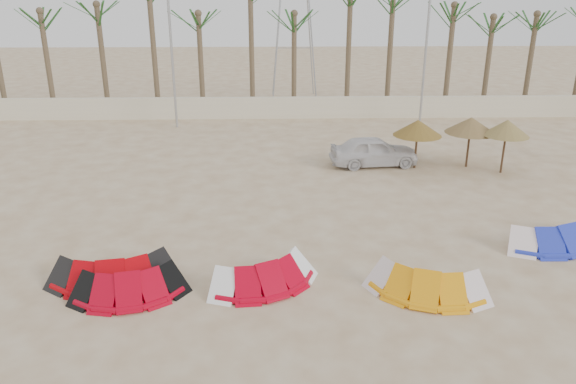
{
  "coord_description": "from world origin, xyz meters",
  "views": [
    {
      "loc": [
        -0.46,
        -11.55,
        8.02
      ],
      "look_at": [
        0.0,
        6.0,
        1.3
      ],
      "focal_mm": 35.0,
      "sensor_mm": 36.0,
      "label": 1
    }
  ],
  "objects_px": {
    "car": "(374,151)",
    "parasol_left": "(418,128)",
    "kite_red_mid": "(132,279)",
    "kite_red_left": "(115,265)",
    "parasol_mid": "(471,125)",
    "kite_blue": "(554,229)",
    "kite_orange": "(424,276)",
    "kite_red_right": "(265,269)",
    "parasol_right": "(507,128)"
  },
  "relations": [
    {
      "from": "car",
      "to": "parasol_left",
      "type": "bearing_deg",
      "value": -108.23
    },
    {
      "from": "kite_red_mid",
      "to": "car",
      "type": "xyz_separation_m",
      "value": [
        8.41,
        10.87,
        0.26
      ]
    },
    {
      "from": "kite_red_left",
      "to": "parasol_mid",
      "type": "distance_m",
      "value": 16.51
    },
    {
      "from": "kite_blue",
      "to": "car",
      "type": "distance_m",
      "value": 9.18
    },
    {
      "from": "parasol_mid",
      "to": "car",
      "type": "bearing_deg",
      "value": 175.74
    },
    {
      "from": "kite_orange",
      "to": "parasol_left",
      "type": "relative_size",
      "value": 1.61
    },
    {
      "from": "kite_red_right",
      "to": "parasol_right",
      "type": "relative_size",
      "value": 1.5
    },
    {
      "from": "kite_red_left",
      "to": "kite_red_mid",
      "type": "relative_size",
      "value": 1.12
    },
    {
      "from": "parasol_mid",
      "to": "parasol_right",
      "type": "xyz_separation_m",
      "value": [
        1.25,
        -0.87,
        0.09
      ]
    },
    {
      "from": "car",
      "to": "parasol_mid",
      "type": "bearing_deg",
      "value": -99.69
    },
    {
      "from": "kite_red_left",
      "to": "parasol_mid",
      "type": "relative_size",
      "value": 1.59
    },
    {
      "from": "parasol_mid",
      "to": "parasol_right",
      "type": "bearing_deg",
      "value": -34.63
    },
    {
      "from": "parasol_right",
      "to": "kite_blue",
      "type": "bearing_deg",
      "value": -97.87
    },
    {
      "from": "parasol_left",
      "to": "parasol_mid",
      "type": "height_order",
      "value": "parasol_mid"
    },
    {
      "from": "kite_blue",
      "to": "parasol_mid",
      "type": "height_order",
      "value": "parasol_mid"
    },
    {
      "from": "parasol_left",
      "to": "kite_red_mid",
      "type": "bearing_deg",
      "value": -134.31
    },
    {
      "from": "kite_blue",
      "to": "kite_orange",
      "type": "bearing_deg",
      "value": -149.45
    },
    {
      "from": "parasol_mid",
      "to": "parasol_right",
      "type": "relative_size",
      "value": 0.96
    },
    {
      "from": "kite_blue",
      "to": "parasol_mid",
      "type": "bearing_deg",
      "value": 92.31
    },
    {
      "from": "kite_blue",
      "to": "parasol_mid",
      "type": "xyz_separation_m",
      "value": [
        -0.31,
        7.69,
        1.5
      ]
    },
    {
      "from": "parasol_left",
      "to": "parasol_mid",
      "type": "bearing_deg",
      "value": 2.36
    },
    {
      "from": "kite_red_mid",
      "to": "kite_orange",
      "type": "relative_size",
      "value": 0.92
    },
    {
      "from": "kite_red_right",
      "to": "car",
      "type": "height_order",
      "value": "car"
    },
    {
      "from": "kite_red_mid",
      "to": "car",
      "type": "height_order",
      "value": "car"
    },
    {
      "from": "kite_red_mid",
      "to": "kite_orange",
      "type": "height_order",
      "value": "same"
    },
    {
      "from": "parasol_left",
      "to": "car",
      "type": "bearing_deg",
      "value": 167.21
    },
    {
      "from": "kite_red_left",
      "to": "parasol_mid",
      "type": "bearing_deg",
      "value": 36.33
    },
    {
      "from": "kite_orange",
      "to": "parasol_left",
      "type": "bearing_deg",
      "value": 77.8
    },
    {
      "from": "kite_orange",
      "to": "kite_red_right",
      "type": "bearing_deg",
      "value": 172.98
    },
    {
      "from": "kite_red_mid",
      "to": "kite_red_right",
      "type": "xyz_separation_m",
      "value": [
        3.59,
        0.47,
        0.0
      ]
    },
    {
      "from": "kite_red_left",
      "to": "parasol_left",
      "type": "xyz_separation_m",
      "value": [
        10.87,
        9.64,
        1.43
      ]
    },
    {
      "from": "kite_red_mid",
      "to": "kite_orange",
      "type": "distance_m",
      "value": 7.94
    },
    {
      "from": "kite_orange",
      "to": "parasol_right",
      "type": "bearing_deg",
      "value": 58.8
    },
    {
      "from": "kite_red_left",
      "to": "kite_red_mid",
      "type": "distance_m",
      "value": 1.05
    },
    {
      "from": "kite_red_left",
      "to": "car",
      "type": "relative_size",
      "value": 0.92
    },
    {
      "from": "kite_blue",
      "to": "parasol_left",
      "type": "bearing_deg",
      "value": 109.48
    },
    {
      "from": "kite_red_left",
      "to": "parasol_mid",
      "type": "height_order",
      "value": "parasol_mid"
    },
    {
      "from": "parasol_right",
      "to": "kite_red_left",
      "type": "bearing_deg",
      "value": -148.54
    },
    {
      "from": "kite_red_right",
      "to": "car",
      "type": "xyz_separation_m",
      "value": [
        4.82,
        10.4,
        0.26
      ]
    },
    {
      "from": "kite_orange",
      "to": "parasol_mid",
      "type": "distance_m",
      "value": 11.7
    },
    {
      "from": "kite_red_mid",
      "to": "kite_orange",
      "type": "bearing_deg",
      "value": -0.47
    },
    {
      "from": "kite_red_left",
      "to": "kite_red_right",
      "type": "distance_m",
      "value": 4.26
    },
    {
      "from": "kite_red_mid",
      "to": "parasol_left",
      "type": "distance_m",
      "value": 14.69
    },
    {
      "from": "kite_orange",
      "to": "parasol_left",
      "type": "xyz_separation_m",
      "value": [
        2.28,
        10.53,
        1.43
      ]
    },
    {
      "from": "kite_red_mid",
      "to": "parasol_right",
      "type": "relative_size",
      "value": 1.37
    },
    {
      "from": "kite_red_left",
      "to": "car",
      "type": "xyz_separation_m",
      "value": [
        9.06,
        10.05,
        0.25
      ]
    },
    {
      "from": "parasol_left",
      "to": "car",
      "type": "height_order",
      "value": "parasol_left"
    },
    {
      "from": "kite_red_right",
      "to": "car",
      "type": "relative_size",
      "value": 0.9
    },
    {
      "from": "parasol_left",
      "to": "parasol_mid",
      "type": "relative_size",
      "value": 0.97
    },
    {
      "from": "car",
      "to": "parasol_right",
      "type": "bearing_deg",
      "value": -107.66
    }
  ]
}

